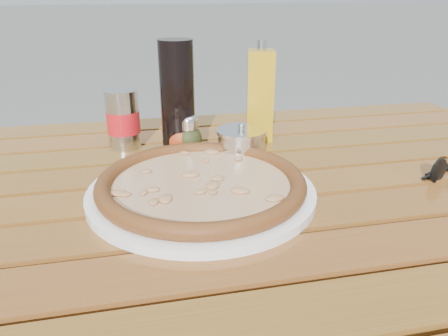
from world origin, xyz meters
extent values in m
cube|color=#3D240D|center=(0.64, 0.39, 0.35)|extent=(0.06, 0.06, 0.70)
cube|color=#33200B|center=(0.00, 0.00, 0.70)|extent=(1.36, 0.86, 0.04)
cube|color=#54310E|center=(0.00, -0.30, 0.73)|extent=(1.40, 0.09, 0.03)
cube|color=#552A0F|center=(0.00, -0.20, 0.73)|extent=(1.40, 0.09, 0.03)
cube|color=#552D0F|center=(0.00, -0.10, 0.73)|extent=(1.40, 0.09, 0.03)
cube|color=#59310F|center=(0.00, 0.00, 0.73)|extent=(1.40, 0.09, 0.03)
cube|color=#56300F|center=(0.00, 0.10, 0.73)|extent=(1.40, 0.09, 0.03)
cube|color=#57350F|center=(0.00, 0.20, 0.73)|extent=(1.40, 0.09, 0.03)
cube|color=#5F3210|center=(0.00, 0.30, 0.73)|extent=(1.40, 0.09, 0.03)
cube|color=#58340F|center=(0.00, 0.41, 0.73)|extent=(1.40, 0.09, 0.03)
cylinder|color=white|center=(-0.04, -0.02, 0.76)|extent=(0.47, 0.47, 0.01)
cylinder|color=beige|center=(-0.04, -0.02, 0.77)|extent=(0.37, 0.37, 0.01)
torus|color=black|center=(-0.04, -0.02, 0.77)|extent=(0.39, 0.39, 0.03)
ellipsoid|color=#C23E16|center=(-0.05, 0.18, 0.78)|extent=(0.06, 0.06, 0.06)
cylinder|color=silver|center=(-0.05, 0.18, 0.81)|extent=(0.04, 0.04, 0.02)
ellipsoid|color=white|center=(-0.05, 0.18, 0.82)|extent=(0.04, 0.04, 0.02)
ellipsoid|color=#333B17|center=(-0.04, 0.18, 0.78)|extent=(0.06, 0.06, 0.06)
cylinder|color=silver|center=(-0.04, 0.18, 0.81)|extent=(0.04, 0.04, 0.02)
ellipsoid|color=silver|center=(-0.04, 0.18, 0.82)|extent=(0.04, 0.04, 0.02)
cylinder|color=black|center=(-0.05, 0.19, 0.86)|extent=(0.08, 0.08, 0.22)
cylinder|color=silver|center=(-0.16, 0.24, 0.81)|extent=(0.08, 0.08, 0.12)
cylinder|color=red|center=(-0.16, 0.24, 0.81)|extent=(0.08, 0.08, 0.04)
cube|color=#BA8E13|center=(0.13, 0.24, 0.84)|extent=(0.07, 0.07, 0.19)
cylinder|color=silver|center=(0.13, 0.24, 0.95)|extent=(0.02, 0.02, 0.02)
cylinder|color=silver|center=(0.06, 0.13, 0.78)|extent=(0.10, 0.10, 0.05)
cylinder|color=silver|center=(0.06, 0.13, 0.81)|extent=(0.11, 0.11, 0.01)
sphere|color=silver|center=(0.06, 0.13, 0.81)|extent=(0.02, 0.02, 0.01)
cylinder|color=black|center=(0.36, -0.04, 0.77)|extent=(0.04, 0.02, 0.04)
cube|color=black|center=(0.38, -0.02, 0.75)|extent=(0.08, 0.04, 0.00)
cube|color=black|center=(0.39, -0.01, 0.75)|extent=(0.08, 0.04, 0.00)
camera|label=1|loc=(-0.14, -0.63, 1.06)|focal=35.00mm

